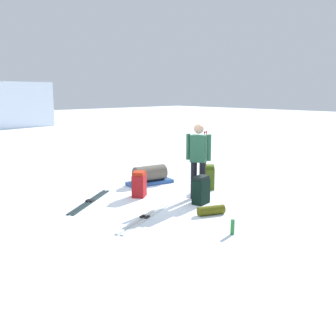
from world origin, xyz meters
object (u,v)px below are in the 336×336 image
object	(u,v)px
skier_standing	(198,157)
ski_pair_near	(90,201)
ski_poles_planted_near	(205,153)
gear_sled	(150,176)
sleeping_mat_rolled	(211,210)
thermos_bottle	(233,227)
backpack_small_spare	(139,184)
ski_pair_far	(145,218)
backpack_large_dark	(201,190)
backpack_bright	(210,177)

from	to	relation	value
skier_standing	ski_pair_near	size ratio (longest dim) A/B	0.99
ski_poles_planted_near	gear_sled	size ratio (longest dim) A/B	1.05
skier_standing	ski_poles_planted_near	size ratio (longest dim) A/B	1.26
sleeping_mat_rolled	thermos_bottle	size ratio (longest dim) A/B	2.12
backpack_small_spare	thermos_bottle	bearing A→B (deg)	-97.45
ski_poles_planted_near	sleeping_mat_rolled	size ratio (longest dim) A/B	2.45
gear_sled	sleeping_mat_rolled	distance (m)	2.91
ski_pair_near	thermos_bottle	xyz separation A→B (m)	(0.69, -3.37, 0.12)
ski_pair_far	gear_sled	bearing A→B (deg)	47.25
skier_standing	backpack_large_dark	xyz separation A→B (m)	(-0.24, -0.31, -0.65)
backpack_small_spare	gear_sled	world-z (taller)	backpack_small_spare
ski_poles_planted_near	thermos_bottle	xyz separation A→B (m)	(-2.73, -3.03, -0.62)
ski_pair_near	sleeping_mat_rolled	size ratio (longest dim) A/B	3.12
gear_sled	ski_poles_planted_near	bearing A→B (deg)	-27.69
skier_standing	thermos_bottle	distance (m)	2.43
backpack_bright	sleeping_mat_rolled	distance (m)	2.08
sleeping_mat_rolled	backpack_large_dark	bearing A→B (deg)	56.61
sleeping_mat_rolled	thermos_bottle	bearing A→B (deg)	-120.51
sleeping_mat_rolled	thermos_bottle	xyz separation A→B (m)	(-0.56, -0.95, 0.04)
ski_pair_far	sleeping_mat_rolled	bearing A→B (deg)	-33.46
gear_sled	backpack_bright	bearing A→B (deg)	-62.59
gear_sled	thermos_bottle	bearing A→B (deg)	-110.16
ski_pair_far	backpack_small_spare	distance (m)	1.62
backpack_large_dark	thermos_bottle	bearing A→B (deg)	-121.71
ski_poles_planted_near	thermos_bottle	world-z (taller)	ski_poles_planted_near
backpack_large_dark	ski_poles_planted_near	xyz separation A→B (m)	(1.74, 1.42, 0.45)
backpack_large_dark	backpack_small_spare	world-z (taller)	backpack_large_dark
skier_standing	sleeping_mat_rolled	size ratio (longest dim) A/B	3.09
ski_poles_planted_near	sleeping_mat_rolled	world-z (taller)	ski_poles_planted_near
backpack_bright	ski_poles_planted_near	size ratio (longest dim) A/B	0.45
thermos_bottle	sleeping_mat_rolled	bearing A→B (deg)	59.49
ski_pair_far	thermos_bottle	world-z (taller)	thermos_bottle
ski_pair_far	backpack_large_dark	size ratio (longest dim) A/B	3.05
backpack_small_spare	gear_sled	distance (m)	1.25
skier_standing	backpack_large_dark	size ratio (longest dim) A/B	2.76
skier_standing	ski_poles_planted_near	distance (m)	1.88
skier_standing	sleeping_mat_rolled	bearing A→B (deg)	-124.86
backpack_large_dark	backpack_bright	world-z (taller)	backpack_large_dark
backpack_bright	ski_pair_near	bearing A→B (deg)	159.45
backpack_bright	backpack_small_spare	xyz separation A→B (m)	(-1.73, 0.65, -0.01)
skier_standing	backpack_small_spare	distance (m)	1.51
ski_pair_near	backpack_bright	distance (m)	3.01
skier_standing	ski_pair_near	xyz separation A→B (m)	(-1.92, 1.45, -0.94)
skier_standing	backpack_small_spare	size ratio (longest dim) A/B	2.88
ski_pair_far	ski_pair_near	bearing A→B (deg)	95.13
backpack_large_dark	ski_poles_planted_near	size ratio (longest dim) A/B	0.46
thermos_bottle	ski_pair_near	bearing A→B (deg)	101.55
skier_standing	ski_pair_near	world-z (taller)	skier_standing
ski_pair_near	backpack_small_spare	distance (m)	1.18
ski_pair_near	ski_poles_planted_near	bearing A→B (deg)	-5.66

